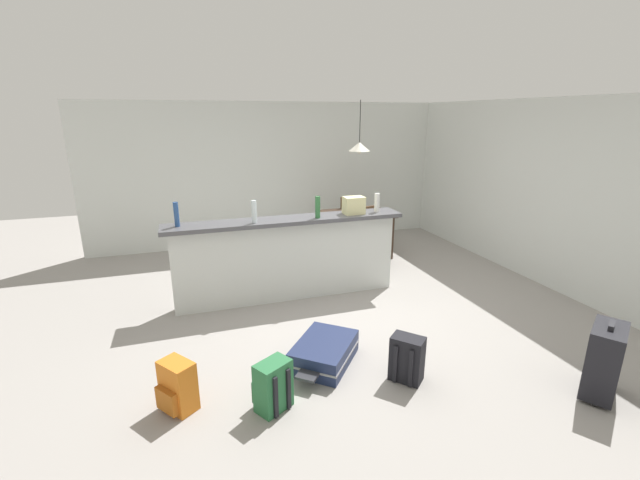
% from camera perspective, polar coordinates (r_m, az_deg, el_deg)
% --- Properties ---
extents(ground_plane, '(13.00, 13.00, 0.05)m').
position_cam_1_polar(ground_plane, '(5.23, 2.04, -9.41)').
color(ground_plane, gray).
extents(wall_back, '(6.60, 0.10, 2.50)m').
position_cam_1_polar(wall_back, '(7.70, -5.80, 8.96)').
color(wall_back, silver).
rests_on(wall_back, ground_plane).
extents(wall_right, '(0.10, 6.00, 2.50)m').
position_cam_1_polar(wall_right, '(6.72, 26.56, 6.17)').
color(wall_right, silver).
rests_on(wall_right, ground_plane).
extents(partition_half_wall, '(2.80, 0.20, 1.01)m').
position_cam_1_polar(partition_half_wall, '(5.30, -4.38, -2.87)').
color(partition_half_wall, silver).
rests_on(partition_half_wall, ground_plane).
extents(bar_countertop, '(2.96, 0.40, 0.05)m').
position_cam_1_polar(bar_countertop, '(5.15, -4.51, 2.67)').
color(bar_countertop, '#4C4C51').
rests_on(bar_countertop, partition_half_wall).
extents(bottle_blue, '(0.06, 0.06, 0.28)m').
position_cam_1_polar(bottle_blue, '(5.00, -19.00, 3.32)').
color(bottle_blue, '#284C89').
rests_on(bottle_blue, bar_countertop).
extents(bottle_clear, '(0.06, 0.06, 0.27)m').
position_cam_1_polar(bottle_clear, '(4.95, -8.98, 3.83)').
color(bottle_clear, silver).
rests_on(bottle_clear, bar_countertop).
extents(bottle_green, '(0.06, 0.06, 0.27)m').
position_cam_1_polar(bottle_green, '(5.13, -0.32, 4.50)').
color(bottle_green, '#2D6B38').
rests_on(bottle_green, bar_countertop).
extents(bottle_white, '(0.07, 0.07, 0.25)m').
position_cam_1_polar(bottle_white, '(5.51, 7.77, 5.07)').
color(bottle_white, silver).
rests_on(bottle_white, bar_countertop).
extents(grocery_bag, '(0.26, 0.18, 0.22)m').
position_cam_1_polar(grocery_bag, '(5.37, 4.63, 4.74)').
color(grocery_bag, beige).
rests_on(grocery_bag, bar_countertop).
extents(dining_table, '(1.10, 0.80, 0.74)m').
position_cam_1_polar(dining_table, '(6.90, 5.00, 2.98)').
color(dining_table, '#332319').
rests_on(dining_table, ground_plane).
extents(dining_chair_near_partition, '(0.45, 0.45, 0.93)m').
position_cam_1_polar(dining_chair_near_partition, '(6.48, 6.74, 0.82)').
color(dining_chair_near_partition, '#4C331E').
rests_on(dining_chair_near_partition, ground_plane).
extents(dining_chair_far_side, '(0.42, 0.42, 0.93)m').
position_cam_1_polar(dining_chair_far_side, '(7.41, 3.94, 2.93)').
color(dining_chair_far_side, '#4C331E').
rests_on(dining_chair_far_side, ground_plane).
extents(pendant_lamp, '(0.34, 0.34, 0.82)m').
position_cam_1_polar(pendant_lamp, '(6.81, 5.40, 12.57)').
color(pendant_lamp, black).
extents(suitcase_flat_navy, '(0.82, 0.85, 0.22)m').
position_cam_1_polar(suitcase_flat_navy, '(4.12, 0.56, -15.04)').
color(suitcase_flat_navy, '#1E284C').
rests_on(suitcase_flat_navy, ground_plane).
extents(backpack_orange, '(0.33, 0.34, 0.42)m').
position_cam_1_polar(backpack_orange, '(3.70, -18.89, -18.42)').
color(backpack_orange, orange).
rests_on(backpack_orange, ground_plane).
extents(suitcase_upright_black, '(0.50, 0.44, 0.67)m').
position_cam_1_polar(suitcase_upright_black, '(4.30, 34.24, -13.40)').
color(suitcase_upright_black, black).
rests_on(suitcase_upright_black, ground_plane).
extents(backpack_black, '(0.34, 0.34, 0.42)m').
position_cam_1_polar(backpack_black, '(3.93, 11.81, -15.60)').
color(backpack_black, black).
rests_on(backpack_black, ground_plane).
extents(backpack_green, '(0.33, 0.33, 0.42)m').
position_cam_1_polar(backpack_green, '(3.55, -6.48, -19.20)').
color(backpack_green, '#286B3D').
rests_on(backpack_green, ground_plane).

